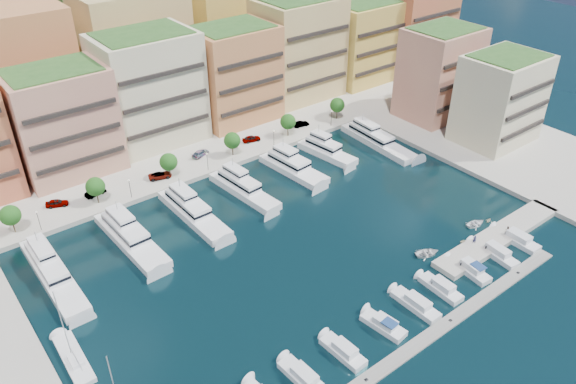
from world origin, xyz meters
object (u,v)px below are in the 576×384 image
Objects in this scene: tree_4 at (288,122)px; lamppost_4 at (331,115)px; cruiser_8 at (495,253)px; tender_0 at (427,253)px; tree_5 at (337,105)px; lamppost_0 at (38,217)px; cruiser_2 at (303,378)px; yacht_3 at (242,188)px; yacht_4 at (292,167)px; yacht_2 at (191,210)px; tree_3 at (232,141)px; yacht_5 at (325,150)px; car_3 at (200,153)px; person_0 at (475,239)px; cruiser_7 at (470,270)px; tender_3 at (489,220)px; lamppost_3 at (274,135)px; tree_1 at (95,187)px; cruiser_5 at (416,305)px; lamppost_1 at (130,186)px; cruiser_6 at (441,288)px; cruiser_9 at (516,239)px; sailboat_1 at (74,360)px; person_1 at (507,230)px; tree_2 at (169,162)px; yacht_0 at (51,271)px; car_4 at (251,139)px; car_0 at (57,203)px; car_2 at (160,175)px; car_5 at (301,124)px; cruiser_3 at (343,352)px; tender_2 at (476,224)px; yacht_1 at (129,236)px; cruiser_4 at (384,325)px.

lamppost_4 is at bearing -10.85° from tree_4.
cruiser_8 is 12.03m from tender_0.
lamppost_0 is (-76.00, -2.30, -0.92)m from tree_5.
cruiser_2 is at bearing 179.98° from cruiser_8.
yacht_4 is at bearing 2.41° from yacht_3.
tree_3 is at bearing 36.69° from yacht_2.
yacht_5 is 3.36× the size of car_3.
person_0 is (-1.85, -42.73, 0.62)m from yacht_5.
tree_5 is at bearing 69.25° from cruiser_7.
lamppost_3 is at bearing 5.12° from tender_3.
cruiser_5 is at bearing -64.06° from tree_1.
cruiser_2 reaches higher than tender_3.
lamppost_1 is 1.00× the size of lamppost_4.
tree_3 reaches higher than cruiser_6.
cruiser_6 is at bearing 179.97° from cruiser_9.
yacht_2 is 37.96m from sailboat_1.
tree_4 is 0.66× the size of cruiser_5.
tree_1 reaches higher than person_1.
tree_2 is at bearing 46.13° from sailboat_1.
yacht_0 is 5.39× the size of car_4.
tree_3 is at bearing 14.07° from tender_3.
tree_2 reaches higher than lamppost_4.
tree_4 is 55.13m from car_0.
lamppost_1 is 60.16m from cruiser_5.
cruiser_5 is (22.94, -0.01, -0.00)m from cruiser_2.
sailboat_1 is 48.79m from car_2.
car_5 is at bearing 78.90° from cruiser_7.
yacht_3 reaches higher than cruiser_6.
cruiser_8 is (-14.72, -58.10, -4.20)m from tree_5.
tree_4 is 1.29× the size of car_4.
car_3 is at bearing 168.97° from tree_4.
tender_2 is (41.43, 7.70, -0.13)m from cruiser_3.
yacht_4 is 42.60m from person_0.
sailboat_1 is (-50.17, -35.55, -4.44)m from tree_3.
yacht_3 is 49.25m from cruiser_2.
yacht_5 is at bearing -143.40° from car_3.
lamppost_3 is 0.48× the size of cruiser_9.
person_0 is (60.14, -51.97, -2.00)m from lamppost_0.
yacht_1 reaches higher than cruiser_4.
car_5 reaches higher than cruiser_3.
yacht_2 reaches higher than cruiser_4.
yacht_2 is 4.47× the size of car_3.
tree_1 is 14.48m from car_2.
lamppost_4 reaches higher than car_5.
lamppost_0 is at bearing 113.93° from cruiser_3.
sailboat_1 is (-43.74, -22.34, -0.91)m from yacht_3.
tree_2 is 23.64m from car_4.
yacht_1 is at bearing -61.93° from person_1.
tree_1 is 72.60m from person_0.
cruiser_2 is at bearing -172.04° from car_2.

